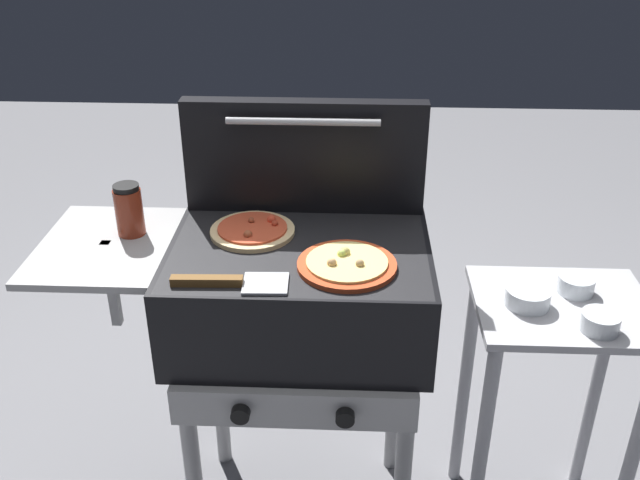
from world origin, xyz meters
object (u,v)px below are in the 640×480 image
object	(u,v)px
spatula	(231,282)
prep_table	(551,372)
grill	(295,297)
pizza_cheese	(347,264)
topping_bowl_far	(528,298)
pizza_pepperoni	(253,230)
sauce_jar	(129,210)
topping_bowl_near	(600,323)
topping_bowl_middle	(576,285)

from	to	relation	value
spatula	prep_table	distance (m)	0.90
grill	pizza_cheese	size ratio (longest dim) A/B	4.15
prep_table	topping_bowl_far	world-z (taller)	topping_bowl_far
grill	pizza_pepperoni	xyz separation A→B (m)	(-0.11, 0.07, 0.15)
pizza_pepperoni	sauce_jar	distance (m)	0.31
topping_bowl_near	pizza_pepperoni	bearing A→B (deg)	168.02
pizza_pepperoni	spatula	bearing A→B (deg)	-93.74
pizza_cheese	grill	bearing A→B (deg)	145.51
pizza_pepperoni	topping_bowl_near	bearing A→B (deg)	-11.98
grill	prep_table	bearing A→B (deg)	0.37
pizza_pepperoni	topping_bowl_far	world-z (taller)	pizza_pepperoni
pizza_pepperoni	spatula	world-z (taller)	pizza_pepperoni
pizza_pepperoni	topping_bowl_near	world-z (taller)	pizza_pepperoni
pizza_pepperoni	spatula	xyz separation A→B (m)	(-0.02, -0.25, -0.00)
grill	topping_bowl_far	world-z (taller)	grill
topping_bowl_middle	spatula	bearing A→B (deg)	-164.08
spatula	topping_bowl_far	size ratio (longest dim) A/B	2.35
grill	sauce_jar	world-z (taller)	sauce_jar
pizza_pepperoni	topping_bowl_far	bearing A→B (deg)	-6.21
pizza_pepperoni	prep_table	xyz separation A→B (m)	(0.78, -0.07, -0.37)
grill	spatula	xyz separation A→B (m)	(-0.12, -0.18, 0.15)
spatula	sauce_jar	bearing A→B (deg)	140.92
prep_table	topping_bowl_middle	bearing A→B (deg)	54.77
sauce_jar	topping_bowl_middle	size ratio (longest dim) A/B	1.45
pizza_cheese	topping_bowl_near	bearing A→B (deg)	-1.62
pizza_pepperoni	topping_bowl_middle	xyz separation A→B (m)	(0.82, -0.01, -0.13)
pizza_cheese	topping_bowl_middle	size ratio (longest dim) A/B	2.52
pizza_cheese	topping_bowl_far	distance (m)	0.48
topping_bowl_far	topping_bowl_middle	size ratio (longest dim) A/B	1.21
spatula	pizza_pepperoni	bearing A→B (deg)	86.26
topping_bowl_near	prep_table	bearing A→B (deg)	114.66
pizza_pepperoni	prep_table	world-z (taller)	pizza_pepperoni
sauce_jar	spatula	distance (m)	0.38
prep_table	topping_bowl_middle	world-z (taller)	topping_bowl_middle
topping_bowl_far	topping_bowl_middle	world-z (taller)	same
spatula	topping_bowl_near	size ratio (longest dim) A/B	2.90
grill	spatula	size ratio (longest dim) A/B	3.67
sauce_jar	grill	bearing A→B (deg)	-7.68
topping_bowl_near	grill	bearing A→B (deg)	171.66
topping_bowl_far	spatula	bearing A→B (deg)	-166.10
pizza_cheese	topping_bowl_far	size ratio (longest dim) A/B	2.07
topping_bowl_middle	topping_bowl_near	bearing A→B (deg)	-86.25
pizza_pepperoni	grill	bearing A→B (deg)	-33.07
pizza_cheese	sauce_jar	xyz separation A→B (m)	(-0.54, 0.14, 0.06)
pizza_pepperoni	prep_table	size ratio (longest dim) A/B	0.28
sauce_jar	pizza_cheese	bearing A→B (deg)	-14.96
spatula	topping_bowl_middle	world-z (taller)	spatula
pizza_cheese	sauce_jar	bearing A→B (deg)	165.04
sauce_jar	spatula	size ratio (longest dim) A/B	0.51
grill	spatula	bearing A→B (deg)	-124.93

